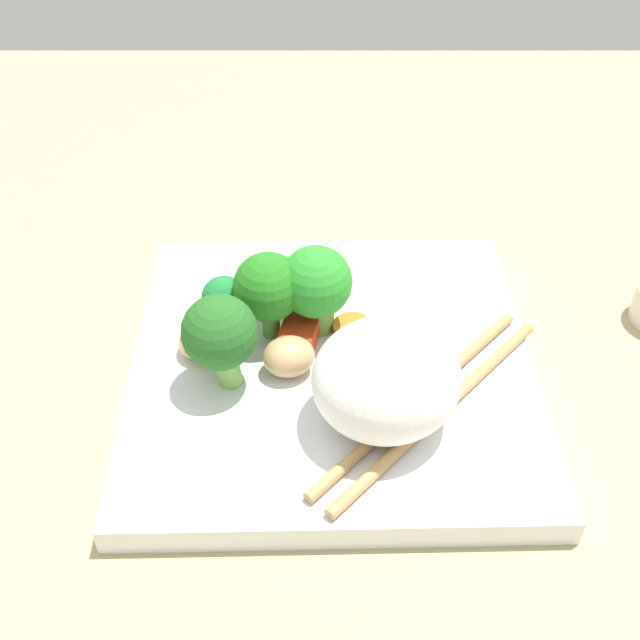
{
  "coord_description": "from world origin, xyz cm",
  "views": [
    {
      "loc": [
        -0.8,
        -36.42,
        37.14
      ],
      "look_at": [
        -0.71,
        1.44,
        3.88
      ],
      "focal_mm": 43.55,
      "sensor_mm": 36.0,
      "label": 1
    }
  ],
  "objects_px": {
    "rice_mound": "(385,379)",
    "broccoli_floret_1": "(315,284)",
    "carrot_slice_0": "(265,300)",
    "chopstick_pair": "(429,404)",
    "square_plate": "(331,368)"
  },
  "relations": [
    {
      "from": "broccoli_floret_1",
      "to": "chopstick_pair",
      "type": "bearing_deg",
      "value": -46.19
    },
    {
      "from": "square_plate",
      "to": "chopstick_pair",
      "type": "bearing_deg",
      "value": -36.82
    },
    {
      "from": "broccoli_floret_1",
      "to": "carrot_slice_0",
      "type": "distance_m",
      "value": 0.06
    },
    {
      "from": "broccoli_floret_1",
      "to": "chopstick_pair",
      "type": "xyz_separation_m",
      "value": [
        0.07,
        -0.07,
        -0.03
      ]
    },
    {
      "from": "square_plate",
      "to": "chopstick_pair",
      "type": "height_order",
      "value": "chopstick_pair"
    },
    {
      "from": "rice_mound",
      "to": "carrot_slice_0",
      "type": "xyz_separation_m",
      "value": [
        -0.08,
        0.11,
        -0.03
      ]
    },
    {
      "from": "carrot_slice_0",
      "to": "broccoli_floret_1",
      "type": "bearing_deg",
      "value": -38.18
    },
    {
      "from": "square_plate",
      "to": "broccoli_floret_1",
      "type": "height_order",
      "value": "broccoli_floret_1"
    },
    {
      "from": "square_plate",
      "to": "rice_mound",
      "type": "distance_m",
      "value": 0.07
    },
    {
      "from": "square_plate",
      "to": "broccoli_floret_1",
      "type": "distance_m",
      "value": 0.06
    },
    {
      "from": "square_plate",
      "to": "broccoli_floret_1",
      "type": "relative_size",
      "value": 4.02
    },
    {
      "from": "rice_mound",
      "to": "chopstick_pair",
      "type": "bearing_deg",
      "value": 14.47
    },
    {
      "from": "carrot_slice_0",
      "to": "chopstick_pair",
      "type": "relative_size",
      "value": 0.16
    },
    {
      "from": "square_plate",
      "to": "chopstick_pair",
      "type": "xyz_separation_m",
      "value": [
        0.06,
        -0.04,
        0.01
      ]
    },
    {
      "from": "rice_mound",
      "to": "broccoli_floret_1",
      "type": "xyz_separation_m",
      "value": [
        -0.04,
        0.08,
        0.01
      ]
    }
  ]
}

